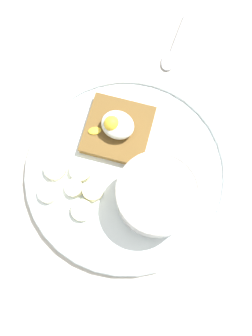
{
  "coord_description": "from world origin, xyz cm",
  "views": [
    {
      "loc": [
        -6.59,
        12.27,
        56.66
      ],
      "look_at": [
        0.0,
        0.0,
        5.0
      ],
      "focal_mm": 40.0,
      "sensor_mm": 36.0,
      "label": 1
    }
  ],
  "objects_px": {
    "oatmeal_bowl": "(157,196)",
    "spoon": "(173,49)",
    "poached_egg": "(116,125)",
    "banana_slice_right": "(48,193)",
    "toast_slice": "(118,130)",
    "banana_slice_outer": "(55,170)",
    "banana_slice_inner": "(82,210)",
    "banana_slice_front": "(93,191)",
    "banana_slice_back": "(74,188)",
    "banana_slice_left": "(81,170)"
  },
  "relations": [
    {
      "from": "poached_egg",
      "to": "banana_slice_right",
      "type": "height_order",
      "value": "poached_egg"
    },
    {
      "from": "banana_slice_outer",
      "to": "spoon",
      "type": "distance_m",
      "value": 0.28
    },
    {
      "from": "banana_slice_front",
      "to": "banana_slice_back",
      "type": "bearing_deg",
      "value": 19.0
    },
    {
      "from": "banana_slice_inner",
      "to": "banana_slice_outer",
      "type": "relative_size",
      "value": 1.0
    },
    {
      "from": "banana_slice_inner",
      "to": "spoon",
      "type": "height_order",
      "value": "banana_slice_inner"
    },
    {
      "from": "oatmeal_bowl",
      "to": "toast_slice",
      "type": "xyz_separation_m",
      "value": [
        0.1,
        -0.07,
        -0.02
      ]
    },
    {
      "from": "oatmeal_bowl",
      "to": "poached_egg",
      "type": "height_order",
      "value": "oatmeal_bowl"
    },
    {
      "from": "banana_slice_left",
      "to": "banana_slice_back",
      "type": "height_order",
      "value": "same"
    },
    {
      "from": "oatmeal_bowl",
      "to": "banana_slice_right",
      "type": "bearing_deg",
      "value": 25.11
    },
    {
      "from": "banana_slice_left",
      "to": "banana_slice_back",
      "type": "xyz_separation_m",
      "value": [
        -0.0,
        0.03,
        -0.0
      ]
    },
    {
      "from": "poached_egg",
      "to": "oatmeal_bowl",
      "type": "bearing_deg",
      "value": 146.75
    },
    {
      "from": "spoon",
      "to": "banana_slice_back",
      "type": "bearing_deg",
      "value": 85.32
    },
    {
      "from": "oatmeal_bowl",
      "to": "banana_slice_inner",
      "type": "relative_size",
      "value": 3.32
    },
    {
      "from": "oatmeal_bowl",
      "to": "banana_slice_outer",
      "type": "xyz_separation_m",
      "value": [
        0.15,
        0.03,
        -0.02
      ]
    },
    {
      "from": "banana_slice_front",
      "to": "banana_slice_right",
      "type": "relative_size",
      "value": 0.83
    },
    {
      "from": "banana_slice_front",
      "to": "banana_slice_inner",
      "type": "height_order",
      "value": "banana_slice_front"
    },
    {
      "from": "poached_egg",
      "to": "banana_slice_left",
      "type": "xyz_separation_m",
      "value": [
        0.02,
        0.08,
        -0.02
      ]
    },
    {
      "from": "banana_slice_front",
      "to": "toast_slice",
      "type": "bearing_deg",
      "value": -82.77
    },
    {
      "from": "banana_slice_inner",
      "to": "banana_slice_outer",
      "type": "height_order",
      "value": "same"
    },
    {
      "from": "banana_slice_front",
      "to": "banana_slice_right",
      "type": "bearing_deg",
      "value": 30.74
    },
    {
      "from": "banana_slice_right",
      "to": "banana_slice_inner",
      "type": "bearing_deg",
      "value": -178.75
    },
    {
      "from": "poached_egg",
      "to": "banana_slice_outer",
      "type": "relative_size",
      "value": 1.87
    },
    {
      "from": "banana_slice_back",
      "to": "oatmeal_bowl",
      "type": "bearing_deg",
      "value": -159.32
    },
    {
      "from": "poached_egg",
      "to": "banana_slice_front",
      "type": "bearing_deg",
      "value": 98.19
    },
    {
      "from": "oatmeal_bowl",
      "to": "banana_slice_inner",
      "type": "xyz_separation_m",
      "value": [
        0.09,
        0.06,
        -0.02
      ]
    },
    {
      "from": "banana_slice_inner",
      "to": "banana_slice_outer",
      "type": "xyz_separation_m",
      "value": [
        0.06,
        -0.03,
        0.0
      ]
    },
    {
      "from": "toast_slice",
      "to": "poached_egg",
      "type": "distance_m",
      "value": 0.02
    },
    {
      "from": "banana_slice_right",
      "to": "banana_slice_outer",
      "type": "distance_m",
      "value": 0.04
    },
    {
      "from": "banana_slice_back",
      "to": "banana_slice_inner",
      "type": "distance_m",
      "value": 0.03
    },
    {
      "from": "banana_slice_left",
      "to": "spoon",
      "type": "xyz_separation_m",
      "value": [
        -0.03,
        -0.25,
        -0.01
      ]
    },
    {
      "from": "banana_slice_front",
      "to": "spoon",
      "type": "relative_size",
      "value": 0.3
    },
    {
      "from": "poached_egg",
      "to": "banana_slice_front",
      "type": "relative_size",
      "value": 1.93
    },
    {
      "from": "toast_slice",
      "to": "spoon",
      "type": "distance_m",
      "value": 0.17
    },
    {
      "from": "banana_slice_right",
      "to": "banana_slice_outer",
      "type": "relative_size",
      "value": 1.16
    },
    {
      "from": "toast_slice",
      "to": "banana_slice_inner",
      "type": "xyz_separation_m",
      "value": [
        -0.01,
        0.13,
        -0.0
      ]
    },
    {
      "from": "oatmeal_bowl",
      "to": "banana_slice_front",
      "type": "bearing_deg",
      "value": 21.17
    },
    {
      "from": "banana_slice_front",
      "to": "banana_slice_back",
      "type": "height_order",
      "value": "same"
    },
    {
      "from": "toast_slice",
      "to": "banana_slice_outer",
      "type": "xyz_separation_m",
      "value": [
        0.05,
        0.1,
        -0.0
      ]
    },
    {
      "from": "banana_slice_back",
      "to": "banana_slice_right",
      "type": "relative_size",
      "value": 0.93
    },
    {
      "from": "banana_slice_front",
      "to": "oatmeal_bowl",
      "type": "bearing_deg",
      "value": -158.83
    },
    {
      "from": "poached_egg",
      "to": "banana_slice_front",
      "type": "height_order",
      "value": "poached_egg"
    },
    {
      "from": "toast_slice",
      "to": "banana_slice_back",
      "type": "height_order",
      "value": "same"
    },
    {
      "from": "oatmeal_bowl",
      "to": "spoon",
      "type": "distance_m",
      "value": 0.26
    },
    {
      "from": "banana_slice_inner",
      "to": "banana_slice_outer",
      "type": "distance_m",
      "value": 0.07
    },
    {
      "from": "banana_slice_back",
      "to": "banana_slice_outer",
      "type": "xyz_separation_m",
      "value": [
        0.04,
        -0.01,
        -0.0
      ]
    },
    {
      "from": "toast_slice",
      "to": "banana_slice_front",
      "type": "xyz_separation_m",
      "value": [
        -0.01,
        0.1,
        -0.0
      ]
    },
    {
      "from": "oatmeal_bowl",
      "to": "banana_slice_back",
      "type": "xyz_separation_m",
      "value": [
        0.11,
        0.04,
        -0.02
      ]
    },
    {
      "from": "banana_slice_outer",
      "to": "poached_egg",
      "type": "bearing_deg",
      "value": -117.74
    },
    {
      "from": "poached_egg",
      "to": "banana_slice_right",
      "type": "bearing_deg",
      "value": 72.61
    },
    {
      "from": "banana_slice_right",
      "to": "spoon",
      "type": "bearing_deg",
      "value": -99.79
    }
  ]
}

